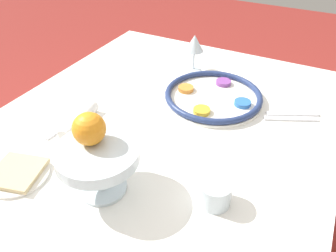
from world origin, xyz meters
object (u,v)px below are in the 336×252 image
Objects in this scene: seder_plate at (213,96)px; orange_fruit at (89,129)px; bread_plate at (17,173)px; wine_glass at (194,44)px; fruit_stand at (100,159)px; napkin_roll at (79,120)px; cup_near at (215,193)px.

seder_plate is 0.52m from orange_fruit.
bread_plate is at bearing -67.95° from orange_fruit.
wine_glass reaches higher than fruit_stand.
orange_fruit reaches higher than fruit_stand.
fruit_stand is 0.07m from orange_fruit.
napkin_roll is at bearing -130.57° from orange_fruit.
orange_fruit is 0.29m from napkin_roll.
wine_glass is 0.68m from fruit_stand.
seder_plate is 0.51m from fruit_stand.
wine_glass is 0.67m from cup_near.
orange_fruit reaches higher than wine_glass.
wine_glass is 0.81× the size of napkin_roll.
orange_fruit is (0.49, -0.12, 0.15)m from seder_plate.
napkin_roll is (-0.18, -0.22, -0.08)m from fruit_stand.
seder_plate is 2.09× the size of bread_plate.
cup_near is at bearing 21.31° from seder_plate.
orange_fruit reaches higher than seder_plate.
fruit_stand is 1.10× the size of napkin_roll.
cup_near is (0.59, 0.31, -0.07)m from wine_glass.
wine_glass reaches higher than bread_plate.
orange_fruit is 0.26m from bread_plate.
cup_near reaches higher than seder_plate.
napkin_roll reaches higher than seder_plate.
orange_fruit is 0.32m from cup_near.
bread_plate is (0.56, -0.31, -0.01)m from seder_plate.
wine_glass is at bearing -152.12° from cup_near.
seder_plate is 1.89× the size of napkin_roll.
napkin_roll is at bearing -101.39° from cup_near.
napkin_roll is at bearing -43.97° from seder_plate.
orange_fruit reaches higher than napkin_roll.
orange_fruit is at bearing -75.87° from cup_near.
bread_plate is (0.06, -0.22, -0.09)m from fruit_stand.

